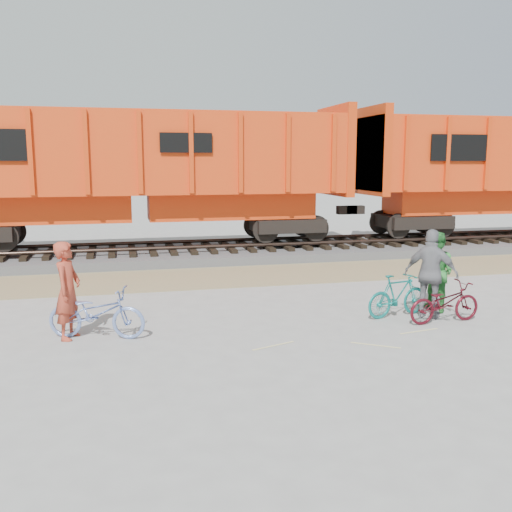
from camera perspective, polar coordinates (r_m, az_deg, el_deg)
The scene contains 11 objects.
ground at distance 11.38m, azimuth 5.60°, elevation -7.34°, with size 120.00×120.00×0.00m, color #9E9E99.
gravel_strip at distance 16.52m, azimuth -0.62°, elevation -1.96°, with size 120.00×3.00×0.02m, color #96845D.
ballast_bed at distance 19.87m, azimuth -2.87°, elevation 0.38°, with size 120.00×4.00×0.30m, color slate.
track at distance 19.82m, azimuth -2.88°, elevation 1.30°, with size 120.00×2.60×0.24m.
hopper_car_center at distance 19.30m, azimuth -11.68°, elevation 8.45°, with size 14.00×3.13×4.65m.
bicycle_blue at distance 11.10m, azimuth -15.65°, elevation -5.50°, with size 0.64×1.84×0.97m, color #7089C9.
bicycle_teal at distance 12.52m, azimuth 13.98°, elevation -3.84°, with size 0.43×1.54×0.93m, color #11756F.
bicycle_maroon at distance 12.33m, azimuth 18.34°, elevation -4.42°, with size 0.56×1.62×0.85m, color #4A0D16.
person_solo at distance 11.13m, azimuth -18.31°, elevation -3.30°, with size 0.67×0.44×1.83m, color #AB3A26.
person_man at distance 13.08m, azimuth 17.55°, elevation -1.54°, with size 0.86×0.67×1.77m, color #2C7C33.
person_woman at distance 12.51m, azimuth 17.11°, elevation -1.73°, with size 1.11×0.46×1.89m, color slate.
Camera 1 is at (-3.60, -10.29, 3.28)m, focal length 40.00 mm.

